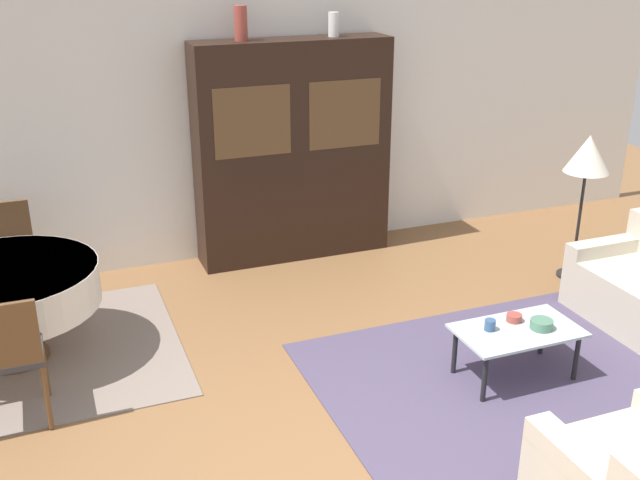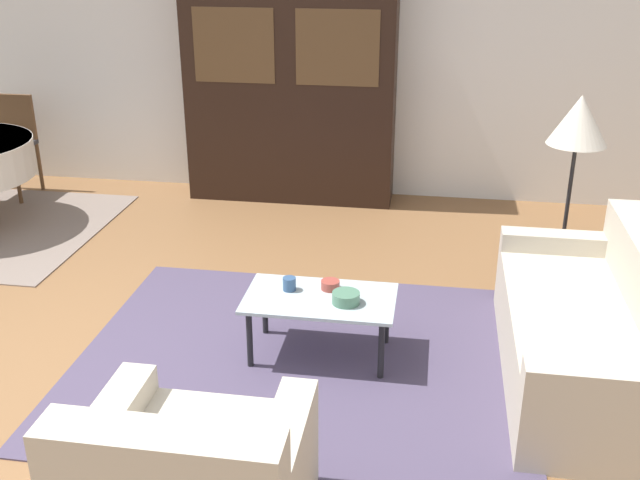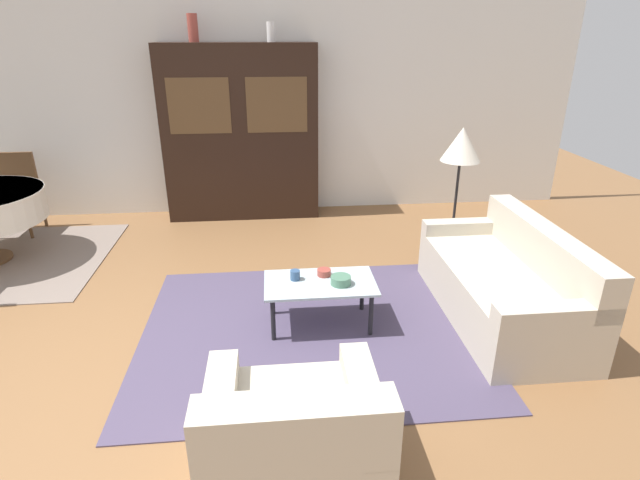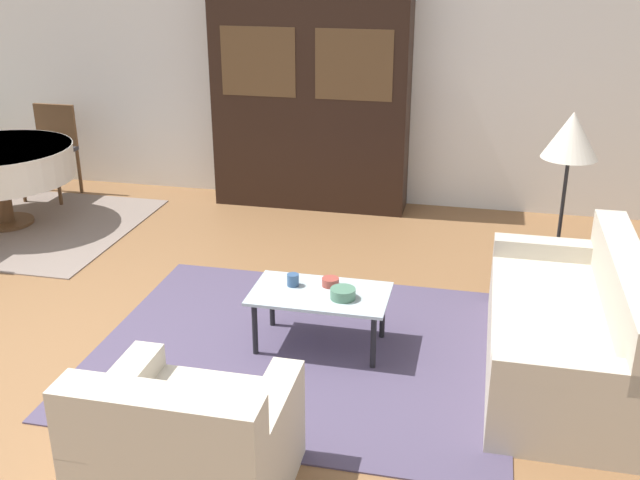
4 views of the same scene
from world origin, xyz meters
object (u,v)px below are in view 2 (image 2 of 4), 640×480
Objects in this scene: coffee_table at (320,304)px; display_cabinet at (290,85)px; couch at (593,334)px; cup at (289,284)px; bowl at (346,298)px; bowl_small at (330,285)px; dining_chair_far at (8,138)px; floor_lamp at (578,127)px.

coffee_table is 2.93m from display_cabinet.
cup is (-1.73, 0.07, 0.14)m from couch.
display_cabinet is at bearing 107.22° from bowl.
cup is 0.72× the size of bowl_small.
bowl_small is at bearing 68.62° from coffee_table.
bowl_small is (3.39, -2.33, -0.13)m from dining_chair_far.
display_cabinet is 26.37× the size of cup.
couch is 15.85× the size of bowl_small.
dining_chair_far is at bearing 145.53° from bowl_small.
cup is at bearing 87.57° from couch.
bowl is (0.16, -0.05, 0.08)m from coffee_table.
dining_chair_far is at bearing 143.91° from coffee_table.
coffee_table is 5.51× the size of bowl.
bowl_small is at bearing 85.24° from couch.
dining_chair_far is at bearing -173.27° from display_cabinet.
couch is at bearing -2.43° from cup.
dining_chair_far is 3.95m from cup.
floor_lamp is (0.01, 1.30, 0.85)m from couch.
display_cabinet is at bearing 147.00° from floor_lamp.
floor_lamp is 2.04m from bowl_small.
couch is 22.08× the size of cup.
dining_chair_far is 11.49× the size of cup.
floor_lamp reaches higher than couch.
cup reaches higher than bowl_small.
bowl_small is at bearing 124.98° from bowl.
coffee_table is at bearing 162.12° from bowl.
bowl is at bearing -136.00° from floor_lamp.
couch is 1.55m from floor_lamp.
dining_chair_far reaches higher than coffee_table.
coffee_table is 7.88× the size of bowl_small.
bowl_small is (-1.50, -1.17, -0.72)m from floor_lamp.
display_cabinet is 2.69m from floor_lamp.
cup is at bearing 162.29° from bowl.
coffee_table is 0.42× the size of display_cabinet.
floor_lamp is at bearing -0.29° from couch.
coffee_table is 0.14m from bowl_small.
bowl is 0.20m from bowl_small.
floor_lamp is at bearing -33.00° from display_cabinet.
cup is 0.50× the size of bowl.
cup is at bearing 142.97° from dining_chair_far.
coffee_table is 0.65× the size of floor_lamp.
coffee_table is 4.15m from dining_chair_far.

